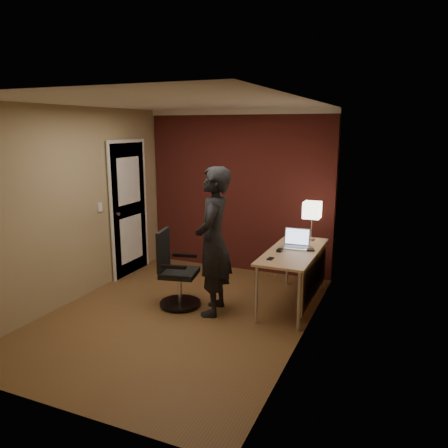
% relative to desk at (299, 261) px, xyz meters
% --- Properties ---
extents(room, '(4.00, 4.00, 4.00)m').
position_rel_desk_xyz_m(room, '(-1.53, 0.71, 0.77)').
color(room, brown).
rests_on(room, ground).
extents(desk, '(0.60, 1.50, 0.73)m').
position_rel_desk_xyz_m(desk, '(0.00, 0.00, 0.00)').
color(desk, tan).
rests_on(desk, ground).
extents(desk_lamp, '(0.22, 0.22, 0.54)m').
position_rel_desk_xyz_m(desk_lamp, '(0.03, 0.55, 0.55)').
color(desk_lamp, silver).
rests_on(desk_lamp, desk).
extents(laptop, '(0.34, 0.27, 0.23)m').
position_rel_desk_xyz_m(laptop, '(-0.08, 0.16, 0.19)').
color(laptop, silver).
rests_on(laptop, desk).
extents(mouse, '(0.06, 0.10, 0.03)m').
position_rel_desk_xyz_m(mouse, '(-0.22, -0.13, 0.14)').
color(mouse, black).
rests_on(mouse, desk).
extents(phone, '(0.07, 0.12, 0.01)m').
position_rel_desk_xyz_m(phone, '(-0.23, -0.48, 0.13)').
color(phone, black).
rests_on(phone, desk).
extents(wallet, '(0.12, 0.13, 0.02)m').
position_rel_desk_xyz_m(wallet, '(0.13, 0.07, 0.14)').
color(wallet, black).
rests_on(wallet, desk).
extents(office_chair, '(0.53, 0.59, 0.96)m').
position_rel_desk_xyz_m(office_chair, '(-1.44, -0.61, -0.18)').
color(office_chair, black).
rests_on(office_chair, ground).
extents(person, '(0.55, 0.73, 1.80)m').
position_rel_desk_xyz_m(person, '(-0.91, -0.59, 0.30)').
color(person, black).
rests_on(person, ground).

